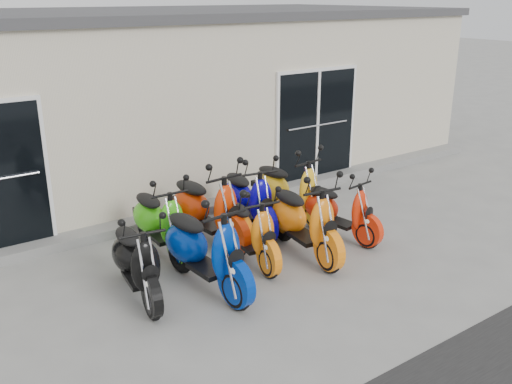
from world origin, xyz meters
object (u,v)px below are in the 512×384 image
Objects in this scene: scooter_front_orange_a at (249,222)px; scooter_back_green at (159,212)px; scooter_front_blue at (204,238)px; scooter_front_red at (340,202)px; scooter_back_yellow at (289,181)px; scooter_front_black at (136,252)px; scooter_front_orange_b at (304,211)px; scooter_back_blue at (248,191)px; scooter_back_red at (207,199)px.

scooter_back_green reaches higher than scooter_front_orange_a.
scooter_front_orange_a is 0.95× the size of scooter_back_green.
scooter_back_green is (0.02, 1.33, -0.07)m from scooter_front_blue.
scooter_back_yellow reaches higher than scooter_front_red.
scooter_front_black is 2.53m from scooter_front_orange_b.
scooter_back_green is 1.56m from scooter_back_blue.
scooter_front_red is 1.46m from scooter_back_blue.
scooter_back_blue is (-0.99, 1.08, 0.08)m from scooter_front_red.
scooter_front_blue reaches higher than scooter_back_green.
scooter_front_black is 2.58m from scooter_back_blue.
scooter_back_yellow is at bearing 0.73° from scooter_back_green.
scooter_back_blue is (1.58, 1.29, -0.05)m from scooter_front_blue.
scooter_front_black is 0.88× the size of scooter_front_blue.
scooter_front_black is at bearing -148.88° from scooter_back_blue.
scooter_back_green is 0.77m from scooter_back_red.
scooter_back_yellow reaches higher than scooter_back_blue.
scooter_back_red reaches higher than scooter_front_orange_a.
scooter_front_orange_b is at bearing -75.55° from scooter_back_blue.
scooter_back_blue reaches higher than scooter_front_red.
scooter_back_blue is 0.84m from scooter_back_yellow.
scooter_front_black is 1.31m from scooter_back_green.
scooter_back_green is 0.96× the size of scooter_back_blue.
scooter_front_blue reaches higher than scooter_front_orange_b.
scooter_front_black is at bearing -172.41° from scooter_front_orange_a.
scooter_front_black is at bearing -178.81° from scooter_front_orange_b.
scooter_front_orange_b is at bearing -35.50° from scooter_back_green.
scooter_back_blue is 1.00× the size of scooter_back_yellow.
scooter_front_black is at bearing -127.54° from scooter_back_green.
scooter_front_blue reaches higher than scooter_front_red.
scooter_front_orange_b is (1.70, 0.05, -0.03)m from scooter_front_blue.
scooter_front_red is 2.06m from scooter_back_red.
scooter_back_yellow is (2.42, 1.29, -0.04)m from scooter_front_blue.
scooter_back_yellow is at bearing 24.65° from scooter_front_blue.
scooter_back_green is 0.96× the size of scooter_back_yellow.
scooter_back_blue reaches higher than scooter_front_orange_a.
scooter_back_blue is at bearing 124.86° from scooter_front_red.
scooter_back_green is at bearing 148.85° from scooter_front_red.
scooter_back_yellow is (3.23, 0.98, 0.04)m from scooter_front_black.
scooter_back_red is at bearing 106.36° from scooter_front_orange_a.
scooter_back_red reaches higher than scooter_back_green.
scooter_front_red is 0.89× the size of scooter_back_yellow.
scooter_front_orange_b is at bearing -56.43° from scooter_back_red.
scooter_front_blue is 1.20× the size of scooter_front_red.
scooter_back_yellow reaches higher than scooter_front_black.
scooter_front_orange_b reaches higher than scooter_front_red.
scooter_front_black is at bearing 155.71° from scooter_front_blue.
scooter_front_orange_a is 1.78m from scooter_back_yellow.
scooter_front_orange_b is at bearing -1.68° from scooter_front_blue.
scooter_front_blue is 1.06× the size of scooter_back_yellow.
scooter_front_blue is 1.11× the size of scooter_back_green.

